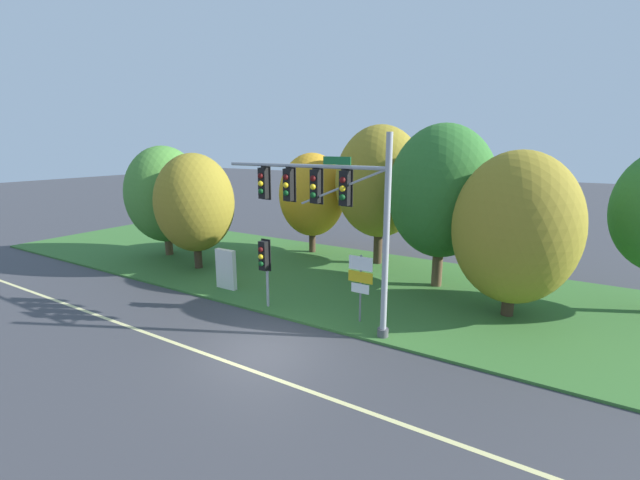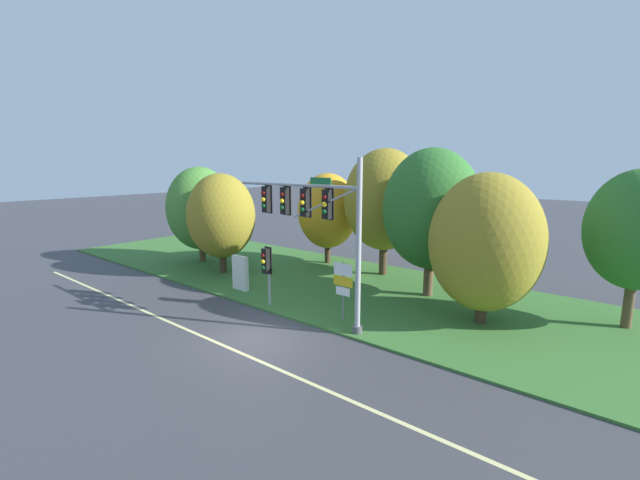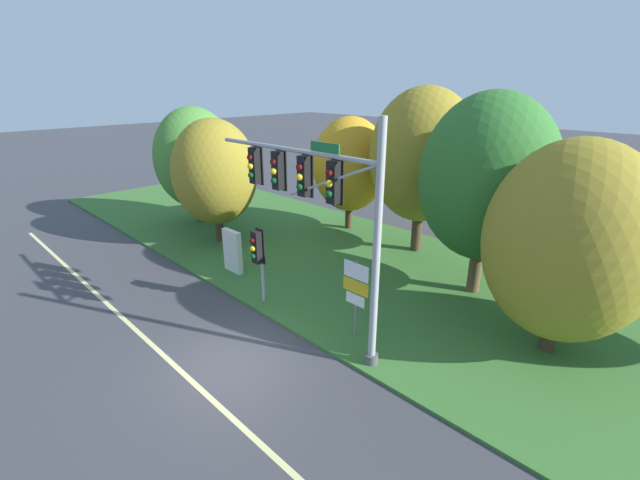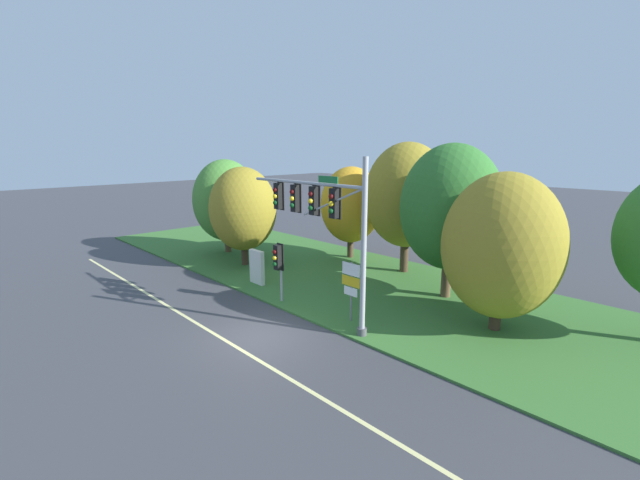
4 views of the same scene
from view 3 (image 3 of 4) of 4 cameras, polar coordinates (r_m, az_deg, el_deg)
ground_plane at (r=13.71m, az=-12.07°, el=-15.83°), size 160.00×160.00×0.00m
lane_stripe at (r=13.26m, az=-16.60°, el=-17.70°), size 36.00×0.16×0.01m
grass_verge at (r=18.68m, az=9.50°, el=-5.10°), size 48.00×11.50×0.10m
traffic_signal_mast at (r=12.78m, az=-0.53°, el=5.70°), size 7.11×0.49×7.13m
pedestrian_signal_near_kerb at (r=15.74m, az=-8.30°, el=-1.46°), size 0.46×0.55×2.93m
route_sign_post at (r=13.68m, az=4.79°, el=-6.44°), size 1.02×0.08×2.66m
tree_nearest_road at (r=26.04m, az=-16.29°, el=10.39°), size 4.63×4.63×6.64m
tree_left_of_mast at (r=22.29m, az=-13.87°, el=8.73°), size 4.24×4.24×6.28m
tree_behind_signpost at (r=23.77m, az=4.03°, el=9.98°), size 4.12×4.12×6.22m
tree_mid_verge at (r=20.71m, az=13.56°, el=10.84°), size 4.96×4.96×7.78m
tree_tall_centre at (r=16.96m, az=21.43°, el=7.64°), size 4.96×4.96×7.68m
tree_right_far at (r=14.17m, az=30.28°, el=-0.30°), size 4.76×4.76×6.55m
info_kiosk at (r=19.05m, az=-11.58°, el=-1.48°), size 1.10×0.24×1.90m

